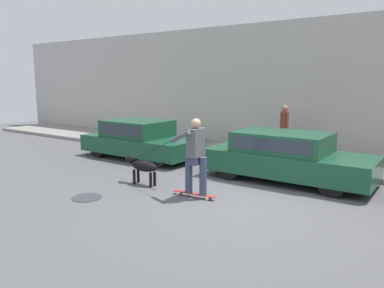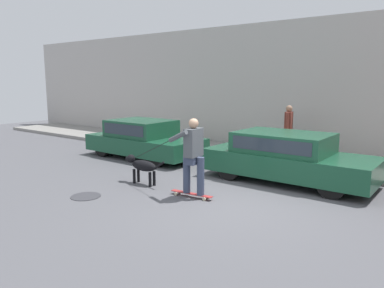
# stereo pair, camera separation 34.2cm
# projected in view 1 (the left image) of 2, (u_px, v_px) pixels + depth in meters

# --- Properties ---
(ground_plane) EXTENTS (36.00, 36.00, 0.00)m
(ground_plane) POSITION_uv_depth(u_px,v_px,m) (233.00, 202.00, 7.75)
(ground_plane) COLOR #545459
(back_wall) EXTENTS (32.00, 0.30, 4.50)m
(back_wall) POSITION_uv_depth(u_px,v_px,m) (323.00, 88.00, 12.21)
(back_wall) COLOR #B2ADA8
(back_wall) RESTS_ON ground_plane
(sidewalk_curb) EXTENTS (30.00, 2.59, 0.14)m
(sidewalk_curb) POSITION_uv_depth(u_px,v_px,m) (305.00, 161.00, 11.39)
(sidewalk_curb) COLOR gray
(sidewalk_curb) RESTS_ON ground_plane
(parked_car_0) EXTENTS (3.95, 1.77, 1.22)m
(parked_car_0) POSITION_uv_depth(u_px,v_px,m) (140.00, 140.00, 12.14)
(parked_car_0) COLOR black
(parked_car_0) RESTS_ON ground_plane
(parked_car_1) EXTENTS (4.12, 1.71, 1.22)m
(parked_car_1) POSITION_uv_depth(u_px,v_px,m) (286.00, 157.00, 9.34)
(parked_car_1) COLOR black
(parked_car_1) RESTS_ON ground_plane
(dog) EXTENTS (1.25, 0.26, 0.68)m
(dog) POSITION_uv_depth(u_px,v_px,m) (142.00, 166.00, 9.00)
(dog) COLOR black
(dog) RESTS_ON ground_plane
(skateboarder) EXTENTS (2.49, 0.65, 1.71)m
(skateboarder) POSITION_uv_depth(u_px,v_px,m) (195.00, 153.00, 7.91)
(skateboarder) COLOR beige
(skateboarder) RESTS_ON ground_plane
(pedestrian_with_bag) EXTENTS (0.30, 0.69, 1.59)m
(pedestrian_with_bag) POSITION_uv_depth(u_px,v_px,m) (284.00, 127.00, 11.98)
(pedestrian_with_bag) COLOR #28282D
(pedestrian_with_bag) RESTS_ON sidewalk_curb
(manhole_cover) EXTENTS (0.64, 0.64, 0.01)m
(manhole_cover) POSITION_uv_depth(u_px,v_px,m) (87.00, 198.00, 8.03)
(manhole_cover) COLOR #38383D
(manhole_cover) RESTS_ON ground_plane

